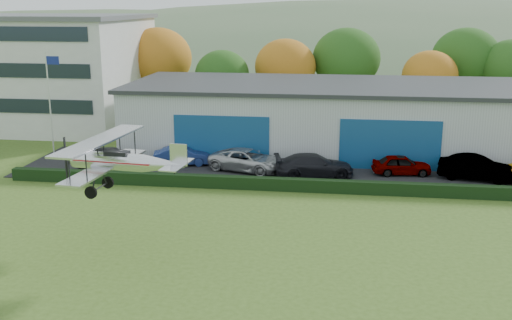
# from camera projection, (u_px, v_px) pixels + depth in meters

# --- Properties ---
(apron) EXTENTS (48.00, 9.00, 0.05)m
(apron) POSITION_uv_depth(u_px,v_px,m) (360.00, 172.00, 41.90)
(apron) COLOR black
(apron) RESTS_ON ground
(hedge) EXTENTS (46.00, 0.60, 0.80)m
(hedge) POSITION_uv_depth(u_px,v_px,m) (363.00, 187.00, 37.20)
(hedge) COLOR black
(hedge) RESTS_ON ground
(hangar) EXTENTS (40.60, 12.60, 5.30)m
(hangar) POSITION_uv_depth(u_px,v_px,m) (384.00, 118.00, 47.66)
(hangar) COLOR #B2B7BC
(hangar) RESTS_ON ground
(office_block) EXTENTS (20.60, 15.60, 10.40)m
(office_block) POSITION_uv_depth(u_px,v_px,m) (33.00, 70.00, 58.08)
(office_block) COLOR silver
(office_block) RESTS_ON ground
(flagpole) EXTENTS (1.05, 0.10, 8.00)m
(flagpole) POSITION_uv_depth(u_px,v_px,m) (51.00, 96.00, 44.66)
(flagpole) COLOR silver
(flagpole) RESTS_ON ground
(tree_belt) EXTENTS (75.70, 13.22, 10.12)m
(tree_belt) POSITION_uv_depth(u_px,v_px,m) (335.00, 64.00, 59.58)
(tree_belt) COLOR #3D2614
(tree_belt) RESTS_ON ground
(distant_hills) EXTENTS (430.00, 196.00, 56.00)m
(distant_hills) POSITION_uv_depth(u_px,v_px,m) (316.00, 98.00, 160.24)
(distant_hills) COLOR #4C6642
(distant_hills) RESTS_ON ground
(car_0) EXTENTS (5.04, 3.66, 1.59)m
(car_0) POSITION_uv_depth(u_px,v_px,m) (111.00, 157.00, 42.69)
(car_0) COLOR black
(car_0) RESTS_ON apron
(car_1) EXTENTS (4.34, 2.39, 1.36)m
(car_1) POSITION_uv_depth(u_px,v_px,m) (182.00, 156.00, 43.60)
(car_1) COLOR navy
(car_1) RESTS_ON apron
(car_2) EXTENTS (5.92, 4.04, 1.50)m
(car_2) POSITION_uv_depth(u_px,v_px,m) (247.00, 160.00, 42.10)
(car_2) COLOR silver
(car_2) RESTS_ON apron
(car_3) EXTENTS (5.67, 3.28, 1.55)m
(car_3) POSITION_uv_depth(u_px,v_px,m) (314.00, 165.00, 40.66)
(car_3) COLOR black
(car_3) RESTS_ON apron
(car_4) EXTENTS (4.13, 2.03, 1.36)m
(car_4) POSITION_uv_depth(u_px,v_px,m) (402.00, 165.00, 41.17)
(car_4) COLOR gray
(car_4) RESTS_ON apron
(car_5) EXTENTS (5.18, 2.78, 1.62)m
(car_5) POSITION_uv_depth(u_px,v_px,m) (477.00, 168.00, 39.88)
(car_5) COLOR gray
(car_5) RESTS_ON apron
(biplane) EXTENTS (6.07, 6.97, 2.60)m
(biplane) POSITION_uv_depth(u_px,v_px,m) (119.00, 160.00, 27.39)
(biplane) COLOR silver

